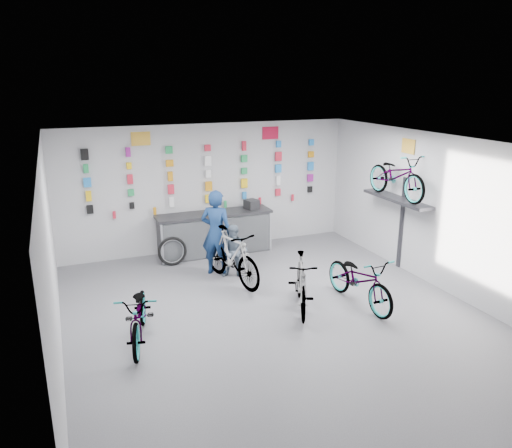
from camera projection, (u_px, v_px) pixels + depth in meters
name	position (u px, v px, depth m)	size (l,w,h in m)	color
floor	(277.00, 317.00, 8.68)	(8.00, 8.00, 0.00)	#4C4C50
ceiling	(279.00, 144.00, 7.83)	(8.00, 8.00, 0.00)	white
wall_back	(208.00, 188.00, 11.81)	(7.00, 7.00, 0.00)	silver
wall_front	(454.00, 355.00, 4.70)	(7.00, 7.00, 0.00)	silver
wall_left	(51.00, 264.00, 6.99)	(8.00, 8.00, 0.00)	silver
wall_right	(445.00, 214.00, 9.52)	(8.00, 8.00, 0.00)	silver
counter	(215.00, 234.00, 11.69)	(2.70, 0.66, 1.00)	black
merch_wall	(208.00, 176.00, 11.66)	(5.55, 0.08, 1.57)	black
wall_bracket	(398.00, 203.00, 10.53)	(0.39, 1.90, 2.00)	#333338
sign_left	(141.00, 139.00, 10.91)	(0.42, 0.02, 0.30)	gold
sign_right	(270.00, 133.00, 12.03)	(0.42, 0.02, 0.30)	#B91233
sign_side	(408.00, 146.00, 10.25)	(0.02, 0.40, 0.30)	gold
bike_left	(140.00, 315.00, 7.77)	(0.61, 1.75, 0.92)	gray
bike_center	(301.00, 283.00, 8.85)	(0.47, 1.66, 1.00)	gray
bike_right	(360.00, 279.00, 9.05)	(0.65, 1.86, 0.98)	gray
bike_service	(232.00, 256.00, 10.01)	(0.53, 1.88, 1.13)	gray
bike_wall	(397.00, 176.00, 10.34)	(0.63, 1.80, 0.95)	gray
clerk	(216.00, 233.00, 10.37)	(0.66, 0.43, 1.82)	navy
customer	(235.00, 252.00, 10.26)	(0.55, 0.43, 1.13)	slate
spare_wheel	(172.00, 251.00, 11.01)	(0.65, 0.16, 0.65)	black
register	(252.00, 204.00, 11.86)	(0.28, 0.30, 0.22)	black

